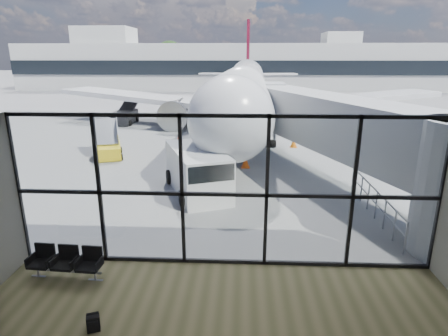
# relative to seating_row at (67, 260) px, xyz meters

# --- Properties ---
(ground) EXTENTS (220.00, 220.00, 0.00)m
(ground) POSITION_rel_seating_row_xyz_m (4.35, 40.92, -0.51)
(ground) COLOR slate
(ground) RESTS_ON ground
(lounge_shell) EXTENTS (12.02, 8.01, 4.51)m
(lounge_shell) POSITION_rel_seating_row_xyz_m (4.35, -3.88, 2.15)
(lounge_shell) COLOR brown
(lounge_shell) RESTS_ON ground
(glass_curtain_wall) EXTENTS (12.10, 0.12, 4.50)m
(glass_curtain_wall) POSITION_rel_seating_row_xyz_m (4.35, 0.92, 1.74)
(glass_curtain_wall) COLOR white
(glass_curtain_wall) RESTS_ON ground
(jet_bridge) EXTENTS (8.00, 16.50, 4.33)m
(jet_bridge) POSITION_rel_seating_row_xyz_m (9.25, 7.99, 2.25)
(jet_bridge) COLOR #989A9D
(jet_bridge) RESTS_ON ground
(apron_railing) EXTENTS (0.06, 5.46, 1.11)m
(apron_railing) POSITION_rel_seating_row_xyz_m (9.95, 4.42, 0.21)
(apron_railing) COLOR gray
(apron_railing) RESTS_ON ground
(far_terminal) EXTENTS (80.00, 12.20, 11.00)m
(far_terminal) POSITION_rel_seating_row_xyz_m (3.77, 62.89, 3.70)
(far_terminal) COLOR silver
(far_terminal) RESTS_ON ground
(tree_0) EXTENTS (4.95, 4.95, 7.12)m
(tree_0) POSITION_rel_seating_row_xyz_m (-40.65, 72.92, 4.13)
(tree_0) COLOR #382619
(tree_0) RESTS_ON ground
(tree_1) EXTENTS (5.61, 5.61, 8.07)m
(tree_1) POSITION_rel_seating_row_xyz_m (-34.65, 72.92, 4.75)
(tree_1) COLOR #382619
(tree_1) RESTS_ON ground
(tree_2) EXTENTS (6.27, 6.27, 9.03)m
(tree_2) POSITION_rel_seating_row_xyz_m (-28.65, 72.92, 5.37)
(tree_2) COLOR #382619
(tree_2) RESTS_ON ground
(tree_3) EXTENTS (4.95, 4.95, 7.12)m
(tree_3) POSITION_rel_seating_row_xyz_m (-22.65, 72.92, 4.13)
(tree_3) COLOR #382619
(tree_3) RESTS_ON ground
(tree_4) EXTENTS (5.61, 5.61, 8.07)m
(tree_4) POSITION_rel_seating_row_xyz_m (-16.65, 72.92, 4.75)
(tree_4) COLOR #382619
(tree_4) RESTS_ON ground
(tree_5) EXTENTS (6.27, 6.27, 9.03)m
(tree_5) POSITION_rel_seating_row_xyz_m (-10.65, 72.92, 5.37)
(tree_5) COLOR #382619
(tree_5) RESTS_ON ground
(seating_row) EXTENTS (2.06, 0.69, 0.91)m
(seating_row) POSITION_rel_seating_row_xyz_m (0.00, 0.00, 0.00)
(seating_row) COLOR gray
(seating_row) RESTS_ON ground
(backpack) EXTENTS (0.33, 0.32, 0.42)m
(backpack) POSITION_rel_seating_row_xyz_m (1.55, -2.13, -0.30)
(backpack) COLOR black
(backpack) RESTS_ON ground
(airliner) EXTENTS (34.72, 40.19, 10.35)m
(airliner) POSITION_rel_seating_row_xyz_m (4.92, 25.28, 2.65)
(airliner) COLOR silver
(airliner) RESTS_ON ground
(service_van) EXTENTS (3.53, 5.02, 2.00)m
(service_van) POSITION_rel_seating_row_xyz_m (2.89, 6.88, 0.52)
(service_van) COLOR silver
(service_van) RESTS_ON ground
(belt_loader) EXTENTS (1.82, 4.41, 2.01)m
(belt_loader) POSITION_rel_seating_row_xyz_m (-5.85, 24.59, 0.17)
(belt_loader) COLOR black
(belt_loader) RESTS_ON ground
(mobile_stairs) EXTENTS (2.32, 3.32, 2.13)m
(mobile_stairs) POSITION_rel_seating_row_xyz_m (-3.33, 12.86, 0.01)
(mobile_stairs) COLOR gold
(mobile_stairs) RESTS_ON ground
(traffic_cone_a) EXTENTS (0.44, 0.44, 0.62)m
(traffic_cone_a) POSITION_rel_seating_row_xyz_m (0.35, 16.81, -0.21)
(traffic_cone_a) COLOR #FF3E0D
(traffic_cone_a) RESTS_ON ground
(traffic_cone_b) EXTENTS (0.47, 0.47, 0.67)m
(traffic_cone_b) POSITION_rel_seating_row_xyz_m (8.35, 15.97, -0.19)
(traffic_cone_b) COLOR #DA640B
(traffic_cone_b) RESTS_ON ground
(traffic_cone_c) EXTENTS (0.47, 0.47, 0.68)m
(traffic_cone_c) POSITION_rel_seating_row_xyz_m (5.05, 11.01, -0.18)
(traffic_cone_c) COLOR #FF590D
(traffic_cone_c) RESTS_ON ground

